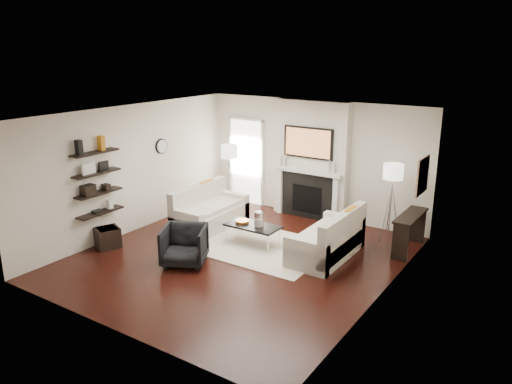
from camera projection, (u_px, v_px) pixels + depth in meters
The scene contains 71 objects.
room_envelope at pixel (238, 189), 9.05m from camera, with size 6.00×6.00×6.00m.
chimney_breast at pixel (311, 160), 11.35m from camera, with size 1.80×0.25×2.70m, color silver.
fireplace_surround at pixel (307, 196), 11.48m from camera, with size 1.30×0.02×1.04m, color black.
firebox at pixel (307, 199), 11.49m from camera, with size 0.75×0.02×0.65m, color black.
mantel_pilaster_l at pixel (280, 191), 11.82m from camera, with size 0.12×0.08×1.10m, color white.
mantel_pilaster_r at pixel (335, 201), 11.06m from camera, with size 0.12×0.08×1.10m, color white.
mantel_shelf at pixel (307, 172), 11.27m from camera, with size 1.70×0.18×0.07m, color white.
tv_body at pixel (308, 143), 11.10m from camera, with size 1.20×0.06×0.70m, color black.
tv_screen at pixel (308, 143), 11.08m from camera, with size 1.10×0.01×0.62m, color #BF723F.
candlestick_l_tall at pixel (286, 161), 11.51m from camera, with size 0.04×0.04×0.30m, color silver.
candlestick_l_short at pixel (281, 161), 11.59m from camera, with size 0.04×0.04×0.24m, color silver.
candlestick_r_tall at pixel (330, 167), 10.93m from camera, with size 0.04×0.04×0.30m, color silver.
candlestick_r_short at pixel (335, 169), 10.87m from camera, with size 0.04×0.04×0.24m, color silver.
hallway_panel at pixel (247, 162), 12.50m from camera, with size 0.90×0.02×2.10m, color white.
door_trim_l at pixel (231, 160), 12.73m from camera, with size 0.06×0.06×2.16m, color white.
door_trim_r at pixel (262, 165), 12.23m from camera, with size 0.06×0.06×2.16m, color white.
door_trim_top at pixel (246, 119), 12.18m from camera, with size 1.02×0.06×0.06m, color white.
rug at pixel (261, 246), 9.94m from camera, with size 2.60×2.00×0.01m, color beige.
loveseat_left_base at pixel (211, 218), 10.95m from camera, with size 0.85×1.80×0.42m, color beige.
loveseat_left_back at pixel (198, 202), 11.04m from camera, with size 0.18×1.80×0.80m, color beige.
loveseat_left_arm_n at pixel (186, 225), 10.28m from camera, with size 0.85×0.18×0.60m, color beige.
loveseat_left_arm_s at pixel (232, 205), 11.58m from camera, with size 0.85×0.18×0.60m, color beige.
loveseat_left_cushion at pixel (212, 207), 10.85m from camera, with size 0.63×1.44×0.10m, color beige.
pillow_left_orange at pixel (207, 190), 11.23m from camera, with size 0.10×0.42×0.42m, color #B87016.
pillow_left_charcoal at pixel (189, 197), 10.75m from camera, with size 0.10×0.40×0.40m, color black.
loveseat_right_base at pixel (326, 246), 9.44m from camera, with size 0.85×1.80×0.42m, color beige.
loveseat_right_back at pixel (343, 234), 9.17m from camera, with size 0.18×1.80×0.80m, color beige.
loveseat_right_arm_n at pixel (306, 256), 8.76m from camera, with size 0.85×0.18×0.60m, color beige.
loveseat_right_arm_s at pixel (344, 229), 10.06m from camera, with size 0.85×0.18×0.60m, color beige.
loveseat_right_cushion at pixel (324, 233), 9.39m from camera, with size 0.63×1.44×0.10m, color beige.
pillow_right_orange at pixel (350, 219), 9.35m from camera, with size 0.10×0.42×0.42m, color #B87016.
pillow_right_charcoal at pixel (337, 229), 8.87m from camera, with size 0.10×0.40×0.40m, color black.
coffee_table at pixel (253, 226), 9.95m from camera, with size 1.10×0.55×0.04m, color black.
coffee_leg_nw at pixel (226, 234), 10.09m from camera, with size 0.02×0.02×0.38m, color silver.
coffee_leg_ne at pixel (268, 244), 9.56m from camera, with size 0.02×0.02×0.38m, color silver.
coffee_leg_sw at pixel (239, 228), 10.45m from camera, with size 0.02×0.02×0.38m, color silver.
coffee_leg_se at pixel (280, 237), 9.92m from camera, with size 0.02×0.02×0.38m, color silver.
hurricane_glass at pixel (259, 220), 9.82m from camera, with size 0.18×0.18×0.32m, color white.
hurricane_candle at pixel (259, 223), 9.84m from camera, with size 0.11×0.11×0.16m, color white.
copper_bowl at pixel (242, 221), 10.07m from camera, with size 0.28×0.28×0.05m, color #AC591C.
armchair at pixel (184, 244), 9.07m from camera, with size 0.77×0.72×0.79m, color black.
lamp_left_post at pixel (230, 186), 12.04m from camera, with size 0.02×0.02×1.20m, color silver.
lamp_left_shade at pixel (229, 151), 11.80m from camera, with size 0.40×0.40×0.30m, color white.
lamp_left_leg_a at pixel (233, 187), 11.98m from camera, with size 0.02×0.02×1.25m, color silver.
lamp_left_leg_b at pixel (230, 185), 12.15m from camera, with size 0.02×0.02×1.25m, color silver.
lamp_left_leg_c at pixel (226, 186), 12.00m from camera, with size 0.02×0.02×1.25m, color silver.
lamp_right_post at pixel (390, 212), 10.14m from camera, with size 0.02×0.02×1.20m, color silver.
lamp_right_shade at pixel (393, 172), 9.90m from camera, with size 0.40×0.40×0.30m, color white.
lamp_right_leg_a at pixel (395, 213), 10.09m from camera, with size 0.02×0.02×1.25m, color silver.
lamp_right_leg_b at pixel (389, 210), 10.25m from camera, with size 0.02×0.02×1.25m, color silver.
lamp_right_leg_c at pixel (386, 213), 10.10m from camera, with size 0.02×0.02×1.25m, color silver.
console_top at pixel (411, 215), 9.54m from camera, with size 0.35×1.20×0.04m, color black.
console_leg_n at pixel (400, 243), 9.21m from camera, with size 0.30×0.04×0.71m, color black.
console_leg_s at pixel (417, 226), 10.09m from camera, with size 0.30×0.04×0.71m, color black.
wall_art at pixel (423, 176), 9.19m from camera, with size 0.03×0.70×0.70m, color #9F704F.
shelf_bottom at pixel (100, 212), 9.81m from camera, with size 0.25×1.00×0.04m, color black.
shelf_lower at pixel (99, 193), 9.70m from camera, with size 0.25×1.00×0.04m, color black.
shelf_upper at pixel (97, 173), 9.59m from camera, with size 0.25×1.00×0.04m, color black.
shelf_top at pixel (95, 153), 9.48m from camera, with size 0.25×1.00×0.04m, color black.
decor_magfile_a at pixel (79, 147), 9.16m from camera, with size 0.12×0.10×0.28m, color black.
decor_magfile_b at pixel (101, 143), 9.57m from camera, with size 0.12×0.10×0.28m, color #B87016.
decor_frame_a at pixel (89, 168), 9.41m from camera, with size 0.04×0.30×0.22m, color white.
decor_frame_b at pixel (104, 166), 9.70m from camera, with size 0.04×0.22×0.18m, color black.
decor_wine_rack at pixel (88, 190), 9.48m from camera, with size 0.18×0.25×0.20m, color black.
decor_box_small at pixel (106, 187), 9.84m from camera, with size 0.15×0.12×0.12m, color black.
decor_books at pixel (97, 211), 9.75m from camera, with size 0.14×0.20×0.05m, color black.
decor_box_tall at pixel (110, 204), 9.98m from camera, with size 0.10×0.10×0.18m, color white.
clock_rim at pixel (161, 146), 11.11m from camera, with size 0.34×0.34×0.04m, color black.
clock_face at pixel (162, 146), 11.10m from camera, with size 0.29×0.29×0.01m, color white.
ottoman_near at pixel (109, 237), 9.90m from camera, with size 0.40×0.40×0.40m, color black.
ottoman_far at pixel (107, 238), 9.86m from camera, with size 0.40×0.40×0.40m, color black.
Camera 1 is at (5.06, -7.08, 3.85)m, focal length 35.00 mm.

